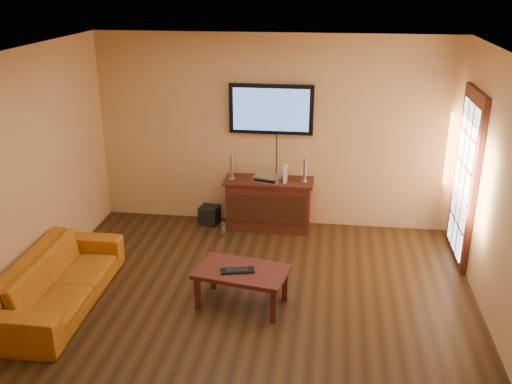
% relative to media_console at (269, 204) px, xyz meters
% --- Properties ---
extents(ground_plane, '(5.00, 5.00, 0.00)m').
position_rel_media_console_xyz_m(ground_plane, '(0.04, -2.26, -0.37)').
color(ground_plane, black).
rests_on(ground_plane, ground).
extents(room_walls, '(5.00, 5.00, 5.00)m').
position_rel_media_console_xyz_m(room_walls, '(0.04, -1.63, 1.32)').
color(room_walls, tan).
rests_on(room_walls, ground).
extents(french_door, '(0.07, 1.02, 2.22)m').
position_rel_media_console_xyz_m(french_door, '(2.49, -0.56, 0.68)').
color(french_door, '#3B150D').
rests_on(french_door, ground).
extents(media_console, '(1.24, 0.47, 0.73)m').
position_rel_media_console_xyz_m(media_console, '(0.00, 0.00, 0.00)').
color(media_console, '#3B150D').
rests_on(media_console, ground).
extents(television, '(1.16, 0.08, 0.69)m').
position_rel_media_console_xyz_m(television, '(0.00, 0.20, 1.32)').
color(television, black).
rests_on(television, ground).
extents(coffee_table, '(1.06, 0.74, 0.43)m').
position_rel_media_console_xyz_m(coffee_table, '(-0.05, -2.07, 0.00)').
color(coffee_table, '#3B150D').
rests_on(coffee_table, ground).
extents(sofa, '(0.64, 2.02, 0.78)m').
position_rel_media_console_xyz_m(sofa, '(-2.03, -2.34, 0.03)').
color(sofa, '#AF6213').
rests_on(sofa, ground).
extents(speaker_left, '(0.10, 0.10, 0.35)m').
position_rel_media_console_xyz_m(speaker_left, '(-0.52, -0.02, 0.52)').
color(speaker_left, silver).
rests_on(speaker_left, media_console).
extents(speaker_right, '(0.09, 0.09, 0.32)m').
position_rel_media_console_xyz_m(speaker_right, '(0.49, -0.00, 0.51)').
color(speaker_right, silver).
rests_on(speaker_right, media_console).
extents(av_receiver, '(0.41, 0.34, 0.08)m').
position_rel_media_console_xyz_m(av_receiver, '(-0.01, -0.04, 0.40)').
color(av_receiver, silver).
rests_on(av_receiver, media_console).
extents(game_console, '(0.05, 0.16, 0.22)m').
position_rel_media_console_xyz_m(game_console, '(0.23, -0.03, 0.47)').
color(game_console, white).
rests_on(game_console, media_console).
extents(subwoofer, '(0.30, 0.30, 0.26)m').
position_rel_media_console_xyz_m(subwoofer, '(-0.87, 0.04, -0.24)').
color(subwoofer, black).
rests_on(subwoofer, ground).
extents(bottle, '(0.07, 0.07, 0.21)m').
position_rel_media_console_xyz_m(bottle, '(-0.59, -0.37, -0.27)').
color(bottle, white).
rests_on(bottle, ground).
extents(keyboard, '(0.38, 0.22, 0.02)m').
position_rel_media_console_xyz_m(keyboard, '(-0.09, -2.11, 0.07)').
color(keyboard, black).
rests_on(keyboard, coffee_table).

